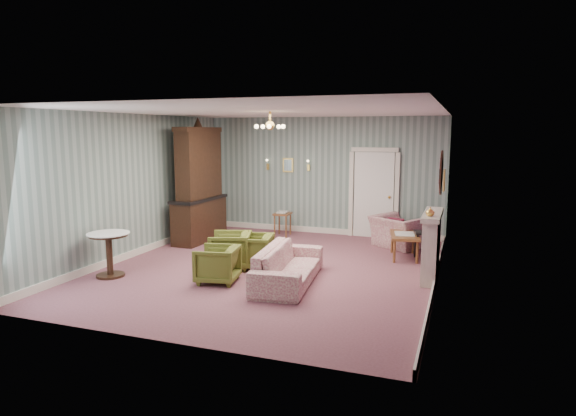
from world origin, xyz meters
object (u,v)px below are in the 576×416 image
at_px(olive_chair_c, 253,250).
at_px(fireplace, 431,245).
at_px(olive_chair_b, 230,248).
at_px(sofa_chintz, 288,259).
at_px(wingback_chair, 399,226).
at_px(dresser, 199,181).
at_px(olive_chair_a, 217,262).
at_px(side_table_black, 424,246).
at_px(coffee_table, 404,246).
at_px(pedestal_table, 109,255).

xyz_separation_m(olive_chair_c, fireplace, (3.18, 0.50, 0.22)).
height_order(olive_chair_b, sofa_chintz, sofa_chintz).
xyz_separation_m(wingback_chair, dresser, (-4.48, -0.91, 0.94)).
bearing_deg(olive_chair_a, side_table_black, 120.20).
bearing_deg(coffee_table, fireplace, -64.20).
relative_size(olive_chair_c, dresser, 0.25).
xyz_separation_m(sofa_chintz, wingback_chair, (1.42, 3.31, 0.05)).
height_order(olive_chair_a, olive_chair_b, olive_chair_b).
xyz_separation_m(sofa_chintz, pedestal_table, (-3.09, -0.73, -0.01)).
distance_m(wingback_chair, side_table_black, 1.15).
bearing_deg(olive_chair_c, wingback_chair, 127.18).
height_order(olive_chair_b, fireplace, fireplace).
xyz_separation_m(olive_chair_c, pedestal_table, (-2.16, -1.36, 0.04)).
height_order(olive_chair_c, sofa_chintz, sofa_chintz).
bearing_deg(olive_chair_c, dresser, -141.17).
distance_m(olive_chair_a, coffee_table, 3.92).
bearing_deg(pedestal_table, side_table_black, 31.00).
bearing_deg(fireplace, side_table_black, 99.71).
distance_m(olive_chair_a, olive_chair_b, 0.91).
bearing_deg(sofa_chintz, olive_chair_b, 63.19).
bearing_deg(coffee_table, olive_chair_a, -135.47).
xyz_separation_m(wingback_chair, side_table_black, (0.62, -0.95, -0.18)).
relative_size(sofa_chintz, fireplace, 1.51).
height_order(wingback_chair, pedestal_table, wingback_chair).
bearing_deg(dresser, coffee_table, 1.23).
bearing_deg(dresser, sofa_chintz, -36.45).
xyz_separation_m(olive_chair_a, dresser, (-1.92, 2.77, 1.06)).
bearing_deg(coffee_table, pedestal_table, -146.85).
relative_size(olive_chair_a, olive_chair_c, 0.97).
height_order(olive_chair_b, dresser, dresser).
relative_size(olive_chair_b, pedestal_table, 0.94).
height_order(olive_chair_a, wingback_chair, wingback_chair).
bearing_deg(wingback_chair, coffee_table, 136.76).
bearing_deg(fireplace, wingback_chair, 110.86).
distance_m(olive_chair_a, pedestal_table, 1.98).
bearing_deg(coffee_table, dresser, 179.71).
height_order(wingback_chair, fireplace, fireplace).
bearing_deg(wingback_chair, pedestal_table, 74.78).
bearing_deg(fireplace, olive_chair_c, -171.09).
bearing_deg(olive_chair_a, sofa_chintz, 98.00).
distance_m(olive_chair_a, dresser, 3.53).
bearing_deg(coffee_table, wingback_chair, 103.79).
distance_m(sofa_chintz, wingback_chair, 3.60).
height_order(dresser, pedestal_table, dresser).
bearing_deg(fireplace, olive_chair_a, -156.05).
xyz_separation_m(olive_chair_c, coffee_table, (2.58, 1.74, -0.11)).
distance_m(sofa_chintz, dresser, 4.01).
relative_size(dresser, side_table_black, 4.89).
height_order(olive_chair_c, wingback_chair, wingback_chair).
bearing_deg(side_table_black, dresser, 179.57).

